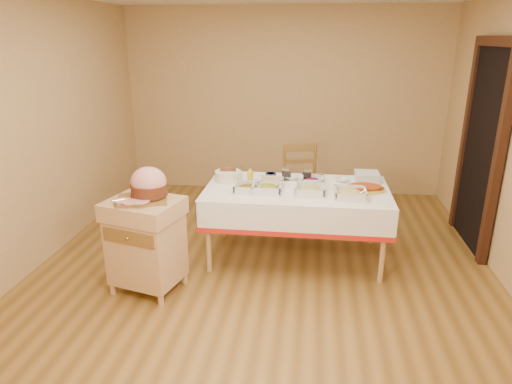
# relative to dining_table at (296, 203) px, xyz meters

# --- Properties ---
(room_shell) EXTENTS (5.00, 5.00, 5.00)m
(room_shell) POSITION_rel_dining_table_xyz_m (-0.30, -0.30, 0.70)
(room_shell) COLOR olive
(room_shell) RESTS_ON ground
(doorway) EXTENTS (0.09, 1.10, 2.20)m
(doorway) POSITION_rel_dining_table_xyz_m (1.90, 0.60, 0.51)
(doorway) COLOR black
(doorway) RESTS_ON ground
(dining_table) EXTENTS (1.82, 1.02, 0.76)m
(dining_table) POSITION_rel_dining_table_xyz_m (0.00, 0.00, 0.00)
(dining_table) COLOR tan
(dining_table) RESTS_ON ground
(butcher_cart) EXTENTS (0.71, 0.64, 0.86)m
(butcher_cart) POSITION_rel_dining_table_xyz_m (-1.29, -0.81, -0.11)
(butcher_cart) COLOR tan
(butcher_cart) RESTS_ON ground
(dining_chair) EXTENTS (0.52, 0.51, 0.98)m
(dining_chair) POSITION_rel_dining_table_xyz_m (0.02, 0.88, -0.10)
(dining_chair) COLOR brown
(dining_chair) RESTS_ON ground
(ham_on_board) EXTENTS (0.44, 0.42, 0.29)m
(ham_on_board) POSITION_rel_dining_table_xyz_m (-1.25, -0.77, 0.38)
(ham_on_board) COLOR brown
(ham_on_board) RESTS_ON butcher_cart
(serving_dish_a) EXTENTS (0.26, 0.25, 0.11)m
(serving_dish_a) POSITION_rel_dining_table_xyz_m (-0.47, -0.16, 0.20)
(serving_dish_a) COLOR silver
(serving_dish_a) RESTS_ON dining_table
(serving_dish_b) EXTENTS (0.28, 0.28, 0.11)m
(serving_dish_b) POSITION_rel_dining_table_xyz_m (-0.28, -0.15, 0.20)
(serving_dish_b) COLOR silver
(serving_dish_b) RESTS_ON dining_table
(serving_dish_c) EXTENTS (0.28, 0.28, 0.12)m
(serving_dish_c) POSITION_rel_dining_table_xyz_m (0.13, -0.14, 0.20)
(serving_dish_c) COLOR silver
(serving_dish_c) RESTS_ON dining_table
(serving_dish_d) EXTENTS (0.30, 0.30, 0.11)m
(serving_dish_d) POSITION_rel_dining_table_xyz_m (0.51, -0.21, 0.20)
(serving_dish_d) COLOR silver
(serving_dish_d) RESTS_ON dining_table
(serving_dish_e) EXTENTS (0.25, 0.23, 0.11)m
(serving_dish_e) POSITION_rel_dining_table_xyz_m (-0.26, 0.03, 0.20)
(serving_dish_e) COLOR silver
(serving_dish_e) RESTS_ON dining_table
(serving_dish_f) EXTENTS (0.23, 0.22, 0.10)m
(serving_dish_f) POSITION_rel_dining_table_xyz_m (0.15, 0.16, 0.19)
(serving_dish_f) COLOR silver
(serving_dish_f) RESTS_ON dining_table
(small_bowl_left) EXTENTS (0.12, 0.12, 0.06)m
(small_bowl_left) POSITION_rel_dining_table_xyz_m (-0.65, 0.25, 0.19)
(small_bowl_left) COLOR silver
(small_bowl_left) RESTS_ON dining_table
(small_bowl_mid) EXTENTS (0.12, 0.12, 0.05)m
(small_bowl_mid) POSITION_rel_dining_table_xyz_m (-0.29, 0.32, 0.19)
(small_bowl_mid) COLOR navy
(small_bowl_mid) RESTS_ON dining_table
(small_bowl_right) EXTENTS (0.11, 0.11, 0.05)m
(small_bowl_right) POSITION_rel_dining_table_xyz_m (0.22, 0.30, 0.19)
(small_bowl_right) COLOR silver
(small_bowl_right) RESTS_ON dining_table
(bowl_white_imported) EXTENTS (0.18, 0.18, 0.04)m
(bowl_white_imported) POSITION_rel_dining_table_xyz_m (-0.08, 0.29, 0.18)
(bowl_white_imported) COLOR silver
(bowl_white_imported) RESTS_ON dining_table
(bowl_small_imported) EXTENTS (0.18, 0.18, 0.04)m
(bowl_small_imported) POSITION_rel_dining_table_xyz_m (0.46, 0.27, 0.18)
(bowl_small_imported) COLOR silver
(bowl_small_imported) RESTS_ON dining_table
(preserve_jar_left) EXTENTS (0.10, 0.10, 0.13)m
(preserve_jar_left) POSITION_rel_dining_table_xyz_m (-0.12, 0.26, 0.22)
(preserve_jar_left) COLOR silver
(preserve_jar_left) RESTS_ON dining_table
(preserve_jar_right) EXTENTS (0.10, 0.10, 0.13)m
(preserve_jar_right) POSITION_rel_dining_table_xyz_m (0.09, 0.25, 0.22)
(preserve_jar_right) COLOR silver
(preserve_jar_right) RESTS_ON dining_table
(mustard_bottle) EXTENTS (0.06, 0.06, 0.19)m
(mustard_bottle) POSITION_rel_dining_table_xyz_m (-0.47, 0.01, 0.25)
(mustard_bottle) COLOR yellow
(mustard_bottle) RESTS_ON dining_table
(bread_basket) EXTENTS (0.28, 0.28, 0.12)m
(bread_basket) POSITION_rel_dining_table_xyz_m (-0.73, 0.16, 0.21)
(bread_basket) COLOR silver
(bread_basket) RESTS_ON dining_table
(plate_stack) EXTENTS (0.25, 0.25, 0.09)m
(plate_stack) POSITION_rel_dining_table_xyz_m (0.71, 0.34, 0.21)
(plate_stack) COLOR silver
(plate_stack) RESTS_ON dining_table
(brass_platter) EXTENTS (0.38, 0.27, 0.05)m
(brass_platter) POSITION_rel_dining_table_xyz_m (0.67, 0.01, 0.18)
(brass_platter) COLOR gold
(brass_platter) RESTS_ON dining_table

